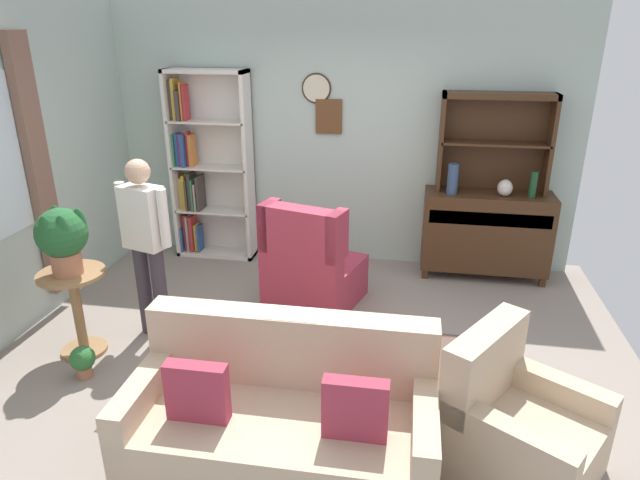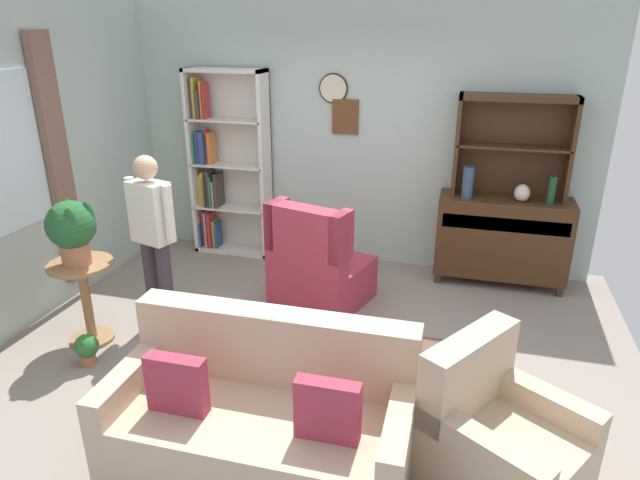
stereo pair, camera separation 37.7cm
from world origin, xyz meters
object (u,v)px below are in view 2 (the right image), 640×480
at_px(vase_tall, 468,182).
at_px(armchair_floral, 500,442).
at_px(bookshelf, 224,167).
at_px(potted_plant_large, 72,228).
at_px(bottle_wine, 552,191).
at_px(plant_stand, 85,293).
at_px(person_reading, 153,231).
at_px(wingback_chair, 318,269).
at_px(sideboard_hutch, 514,132).
at_px(sideboard, 502,237).
at_px(couch_floral, 262,419).
at_px(vase_round, 522,193).
at_px(potted_plant_small, 86,348).

relative_size(vase_tall, armchair_floral, 0.30).
relative_size(bookshelf, potted_plant_large, 3.93).
height_order(bottle_wine, plant_stand, bottle_wine).
height_order(vase_tall, person_reading, person_reading).
bearing_deg(bottle_wine, person_reading, -153.59).
xyz_separation_m(bookshelf, bottle_wine, (3.48, -0.17, 0.04)).
height_order(wingback_chair, plant_stand, wingback_chair).
relative_size(sideboard_hutch, potted_plant_large, 2.06).
height_order(sideboard, couch_floral, sideboard).
distance_m(vase_round, person_reading, 3.48).
distance_m(couch_floral, armchair_floral, 1.40).
bearing_deg(armchair_floral, wingback_chair, 130.83).
distance_m(bottle_wine, person_reading, 3.70).
distance_m(sideboard_hutch, armchair_floral, 3.22).
bearing_deg(wingback_chair, bookshelf, 142.61).
xyz_separation_m(bookshelf, person_reading, (0.17, -1.82, -0.11)).
bearing_deg(wingback_chair, potted_plant_large, -146.19).
bearing_deg(bookshelf, vase_round, -2.70).
bearing_deg(potted_plant_large, bottle_wine, 28.49).
xyz_separation_m(sideboard, person_reading, (-2.92, -1.74, 0.40)).
height_order(sideboard_hutch, wingback_chair, sideboard_hutch).
xyz_separation_m(vase_tall, potted_plant_small, (-2.79, -2.36, -0.92)).
height_order(vase_tall, bottle_wine, vase_tall).
relative_size(bookshelf, wingback_chair, 2.00).
height_order(bookshelf, person_reading, bookshelf).
xyz_separation_m(vase_round, plant_stand, (-3.52, -2.04, -0.56)).
bearing_deg(vase_tall, bottle_wine, -0.66).
distance_m(sideboard, potted_plant_small, 4.03).
height_order(bookshelf, vase_tall, bookshelf).
height_order(vase_round, person_reading, person_reading).
relative_size(plant_stand, potted_plant_large, 1.35).
distance_m(bottle_wine, potted_plant_small, 4.37).
distance_m(plant_stand, potted_plant_large, 0.59).
relative_size(potted_plant_large, potted_plant_small, 2.03).
bearing_deg(vase_tall, plant_stand, -145.94).
bearing_deg(couch_floral, sideboard_hutch, 65.09).
bearing_deg(person_reading, bookshelf, 95.36).
bearing_deg(potted_plant_small, plant_stand, 122.10).
bearing_deg(potted_plant_small, bookshelf, 87.99).
relative_size(couch_floral, wingback_chair, 1.72).
distance_m(vase_round, wingback_chair, 2.13).
bearing_deg(bookshelf, potted_plant_large, -97.50).
xyz_separation_m(sideboard_hutch, vase_tall, (-0.39, -0.19, -0.48)).
relative_size(vase_tall, potted_plant_small, 1.19).
xyz_separation_m(couch_floral, person_reading, (-1.46, 1.31, 0.59)).
relative_size(vase_tall, potted_plant_large, 0.59).
relative_size(wingback_chair, plant_stand, 1.45).
bearing_deg(armchair_floral, bottle_wine, 80.43).
bearing_deg(wingback_chair, person_reading, -149.27).
xyz_separation_m(vase_tall, plant_stand, (-3.00, -2.03, -0.63)).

